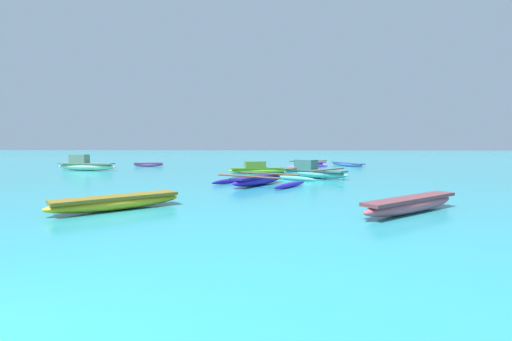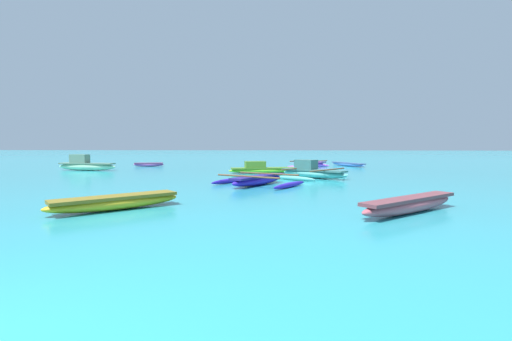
# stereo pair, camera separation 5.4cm
# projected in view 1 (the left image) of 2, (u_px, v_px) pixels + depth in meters

# --- Properties ---
(moored_boat_0) EXTENTS (4.19, 1.82, 0.70)m
(moored_boat_0) POSITION_uv_depth(u_px,v_px,m) (262.00, 169.00, 19.86)
(moored_boat_0) COLOR #81D92F
(moored_boat_0) RESTS_ON ground_plane
(moored_boat_1) EXTENTS (3.89, 3.64, 0.45)m
(moored_boat_1) POSITION_uv_depth(u_px,v_px,m) (259.00, 180.00, 13.90)
(moored_boat_1) COLOR #2F1CB1
(moored_boat_1) RESTS_ON ground_plane
(moored_boat_2) EXTENTS (3.09, 2.72, 0.38)m
(moored_boat_2) POSITION_uv_depth(u_px,v_px,m) (411.00, 204.00, 8.16)
(moored_boat_2) COLOR #B2505C
(moored_boat_2) RESTS_ON ground_plane
(moored_boat_3) EXTENTS (2.81, 2.71, 0.35)m
(moored_boat_3) POSITION_uv_depth(u_px,v_px,m) (117.00, 202.00, 8.53)
(moored_boat_3) COLOR gold
(moored_boat_3) RESTS_ON ground_plane
(moored_boat_4) EXTENTS (3.29, 3.55, 0.52)m
(moored_boat_4) POSITION_uv_depth(u_px,v_px,m) (309.00, 164.00, 25.19)
(moored_boat_4) COLOR #B557E9
(moored_boat_4) RESTS_ON ground_plane
(moored_boat_5) EXTENTS (3.74, 3.95, 0.90)m
(moored_boat_5) POSITION_uv_depth(u_px,v_px,m) (312.00, 172.00, 17.00)
(moored_boat_5) COLOR #54B4AD
(moored_boat_5) RESTS_ON ground_plane
(moored_boat_6) EXTENTS (4.09, 1.08, 1.04)m
(moored_boat_6) POSITION_uv_depth(u_px,v_px,m) (85.00, 165.00, 22.05)
(moored_boat_6) COLOR #9DD8AC
(moored_boat_6) RESTS_ON ground_plane
(moored_boat_7) EXTENTS (2.33, 0.89, 0.30)m
(moored_boat_7) POSITION_uv_depth(u_px,v_px,m) (148.00, 164.00, 26.41)
(moored_boat_7) COLOR #AD55A7
(moored_boat_7) RESTS_ON ground_plane
(moored_boat_8) EXTENTS (2.21, 3.94, 0.29)m
(moored_boat_8) POSITION_uv_depth(u_px,v_px,m) (347.00, 164.00, 26.89)
(moored_boat_8) COLOR #5685E3
(moored_boat_8) RESTS_ON ground_plane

